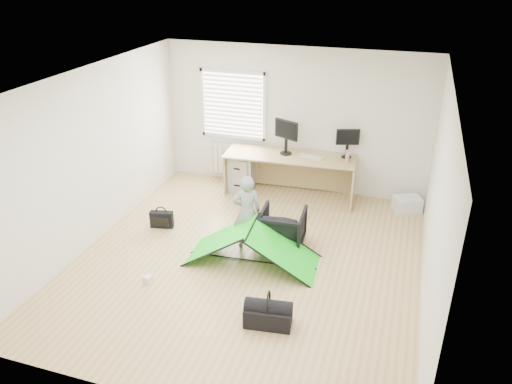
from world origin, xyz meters
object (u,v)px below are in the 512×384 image
(desk, at_px, (289,176))
(monitor_left, at_px, (286,142))
(duffel_bag, at_px, (268,316))
(kite, at_px, (252,244))
(person, at_px, (247,212))
(office_chair, at_px, (283,228))
(laptop_bag, at_px, (162,219))
(storage_crate, at_px, (407,204))
(thermos, at_px, (347,157))
(filing_cabinet, at_px, (242,171))
(monitor_right, at_px, (347,147))

(desk, distance_m, monitor_left, 0.66)
(duffel_bag, bearing_deg, monitor_left, 94.50)
(kite, bearing_deg, person, 113.88)
(office_chair, height_order, person, person)
(laptop_bag, xyz_separation_m, duffel_bag, (2.39, -1.79, -0.02))
(storage_crate, relative_size, laptop_bag, 1.21)
(laptop_bag, distance_m, duffel_bag, 2.98)
(monitor_left, bearing_deg, laptop_bag, -106.94)
(desk, height_order, thermos, thermos)
(kite, relative_size, laptop_bag, 5.05)
(storage_crate, bearing_deg, laptop_bag, -154.26)
(filing_cabinet, bearing_deg, storage_crate, -7.29)
(thermos, relative_size, office_chair, 0.35)
(duffel_bag, bearing_deg, laptop_bag, 136.02)
(office_chair, xyz_separation_m, person, (-0.52, -0.18, 0.29))
(monitor_left, relative_size, monitor_right, 1.20)
(duffel_bag, bearing_deg, kite, 109.06)
(desk, relative_size, laptop_bag, 6.26)
(thermos, bearing_deg, monitor_right, 100.58)
(storage_crate, distance_m, laptop_bag, 4.31)
(filing_cabinet, height_order, person, person)
(monitor_right, height_order, person, monitor_right)
(desk, xyz_separation_m, monitor_right, (0.99, 0.21, 0.61))
(office_chair, relative_size, storage_crate, 1.47)
(laptop_bag, height_order, duffel_bag, laptop_bag)
(storage_crate, bearing_deg, filing_cabinet, 179.59)
(office_chair, bearing_deg, desk, -82.30)
(monitor_left, xyz_separation_m, thermos, (1.14, -0.09, -0.12))
(laptop_bag, bearing_deg, office_chair, -10.71)
(office_chair, distance_m, person, 0.62)
(kite, height_order, duffel_bag, kite)
(desk, bearing_deg, duffel_bag, -83.25)
(desk, relative_size, duffel_bag, 4.14)
(laptop_bag, bearing_deg, storage_crate, 13.25)
(monitor_right, bearing_deg, duffel_bag, -112.49)
(monitor_left, height_order, person, monitor_left)
(duffel_bag, bearing_deg, office_chair, 92.62)
(office_chair, bearing_deg, laptop_bag, -1.44)
(filing_cabinet, xyz_separation_m, person, (0.77, -2.01, 0.25))
(laptop_bag, bearing_deg, duffel_bag, -49.37)
(filing_cabinet, relative_size, kite, 0.36)
(desk, bearing_deg, kite, -92.71)
(person, distance_m, kite, 0.55)
(office_chair, bearing_deg, person, 16.03)
(monitor_right, bearing_deg, monitor_left, 171.08)
(office_chair, bearing_deg, monitor_left, -79.71)
(kite, relative_size, duffel_bag, 3.34)
(office_chair, distance_m, laptop_bag, 2.08)
(monitor_right, relative_size, office_chair, 0.61)
(desk, relative_size, person, 2.01)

